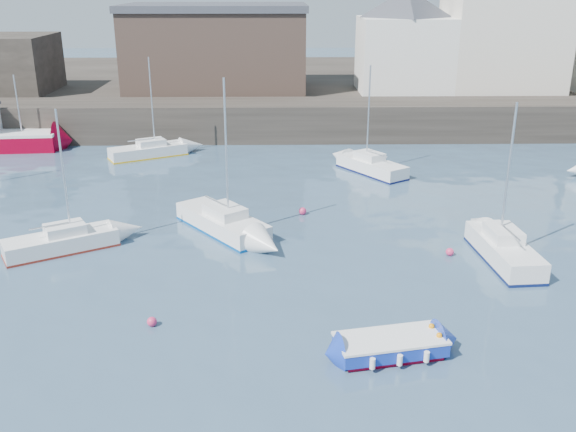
{
  "coord_description": "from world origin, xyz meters",
  "views": [
    {
      "loc": [
        -0.54,
        -17.63,
        12.46
      ],
      "look_at": [
        0.0,
        12.0,
        1.5
      ],
      "focal_mm": 40.0,
      "sensor_mm": 36.0,
      "label": 1
    }
  ],
  "objects_px": {
    "sailboat_f": "(371,166)",
    "blue_dinghy": "(390,345)",
    "sailboat_b": "(223,222)",
    "buoy_mid": "(449,255)",
    "buoy_far": "(303,214)",
    "sailboat_a": "(62,242)",
    "buoy_near": "(152,326)",
    "sailboat_h": "(148,151)",
    "sailboat_c": "(504,249)"
  },
  "relations": [
    {
      "from": "buoy_near",
      "to": "sailboat_f",
      "type": "bearing_deg",
      "value": 61.16
    },
    {
      "from": "sailboat_c",
      "to": "buoy_far",
      "type": "relative_size",
      "value": 17.2
    },
    {
      "from": "sailboat_b",
      "to": "sailboat_h",
      "type": "relative_size",
      "value": 1.11
    },
    {
      "from": "sailboat_a",
      "to": "buoy_far",
      "type": "xyz_separation_m",
      "value": [
        11.94,
        4.95,
        -0.49
      ]
    },
    {
      "from": "blue_dinghy",
      "to": "buoy_mid",
      "type": "height_order",
      "value": "blue_dinghy"
    },
    {
      "from": "sailboat_c",
      "to": "sailboat_h",
      "type": "relative_size",
      "value": 1.02
    },
    {
      "from": "blue_dinghy",
      "to": "buoy_near",
      "type": "bearing_deg",
      "value": 165.76
    },
    {
      "from": "buoy_near",
      "to": "sailboat_h",
      "type": "bearing_deg",
      "value": 100.77
    },
    {
      "from": "sailboat_a",
      "to": "buoy_near",
      "type": "distance_m",
      "value": 9.29
    },
    {
      "from": "buoy_far",
      "to": "sailboat_h",
      "type": "bearing_deg",
      "value": 130.91
    },
    {
      "from": "sailboat_c",
      "to": "sailboat_a",
      "type": "bearing_deg",
      "value": 175.85
    },
    {
      "from": "sailboat_f",
      "to": "blue_dinghy",
      "type": "bearing_deg",
      "value": -96.35
    },
    {
      "from": "blue_dinghy",
      "to": "buoy_mid",
      "type": "distance_m",
      "value": 9.69
    },
    {
      "from": "sailboat_f",
      "to": "buoy_mid",
      "type": "bearing_deg",
      "value": -82.63
    },
    {
      "from": "sailboat_f",
      "to": "sailboat_h",
      "type": "relative_size",
      "value": 0.99
    },
    {
      "from": "buoy_mid",
      "to": "buoy_far",
      "type": "xyz_separation_m",
      "value": [
        -6.84,
        5.85,
        0.0
      ]
    },
    {
      "from": "sailboat_f",
      "to": "buoy_far",
      "type": "height_order",
      "value": "sailboat_f"
    },
    {
      "from": "buoy_mid",
      "to": "buoy_far",
      "type": "distance_m",
      "value": 9.0
    },
    {
      "from": "sailboat_a",
      "to": "blue_dinghy",
      "type": "bearing_deg",
      "value": -33.49
    },
    {
      "from": "sailboat_a",
      "to": "buoy_near",
      "type": "bearing_deg",
      "value": -52.2
    },
    {
      "from": "blue_dinghy",
      "to": "sailboat_f",
      "type": "bearing_deg",
      "value": 83.65
    },
    {
      "from": "blue_dinghy",
      "to": "sailboat_a",
      "type": "xyz_separation_m",
      "value": [
        -14.44,
        9.55,
        0.08
      ]
    },
    {
      "from": "blue_dinghy",
      "to": "buoy_near",
      "type": "relative_size",
      "value": 10.76
    },
    {
      "from": "buoy_near",
      "to": "buoy_mid",
      "type": "distance_m",
      "value": 14.59
    },
    {
      "from": "blue_dinghy",
      "to": "sailboat_h",
      "type": "xyz_separation_m",
      "value": [
        -13.51,
        27.21,
        0.07
      ]
    },
    {
      "from": "sailboat_a",
      "to": "buoy_far",
      "type": "bearing_deg",
      "value": 22.53
    },
    {
      "from": "sailboat_b",
      "to": "sailboat_f",
      "type": "xyz_separation_m",
      "value": [
        9.33,
        10.65,
        -0.02
      ]
    },
    {
      "from": "sailboat_h",
      "to": "sailboat_c",
      "type": "bearing_deg",
      "value": -43.53
    },
    {
      "from": "blue_dinghy",
      "to": "sailboat_b",
      "type": "distance_m",
      "value": 13.85
    },
    {
      "from": "blue_dinghy",
      "to": "sailboat_h",
      "type": "distance_m",
      "value": 30.38
    },
    {
      "from": "sailboat_h",
      "to": "buoy_near",
      "type": "relative_size",
      "value": 19.07
    },
    {
      "from": "sailboat_b",
      "to": "buoy_near",
      "type": "xyz_separation_m",
      "value": [
        -1.95,
        -9.84,
        -0.52
      ]
    },
    {
      "from": "sailboat_h",
      "to": "buoy_mid",
      "type": "distance_m",
      "value": 25.75
    },
    {
      "from": "sailboat_b",
      "to": "sailboat_f",
      "type": "distance_m",
      "value": 14.16
    },
    {
      "from": "blue_dinghy",
      "to": "sailboat_f",
      "type": "distance_m",
      "value": 22.85
    },
    {
      "from": "blue_dinghy",
      "to": "sailboat_a",
      "type": "bearing_deg",
      "value": 146.51
    },
    {
      "from": "sailboat_c",
      "to": "sailboat_b",
      "type": "bearing_deg",
      "value": 163.35
    },
    {
      "from": "sailboat_a",
      "to": "sailboat_b",
      "type": "xyz_separation_m",
      "value": [
        7.64,
        2.5,
        0.04
      ]
    },
    {
      "from": "sailboat_f",
      "to": "buoy_mid",
      "type": "xyz_separation_m",
      "value": [
        1.82,
        -14.05,
        -0.51
      ]
    },
    {
      "from": "sailboat_c",
      "to": "buoy_near",
      "type": "bearing_deg",
      "value": -159.42
    },
    {
      "from": "sailboat_b",
      "to": "buoy_mid",
      "type": "xyz_separation_m",
      "value": [
        11.15,
        -3.4,
        -0.52
      ]
    },
    {
      "from": "sailboat_a",
      "to": "sailboat_c",
      "type": "distance_m",
      "value": 21.19
    },
    {
      "from": "sailboat_a",
      "to": "sailboat_c",
      "type": "relative_size",
      "value": 0.94
    },
    {
      "from": "sailboat_a",
      "to": "buoy_near",
      "type": "relative_size",
      "value": 18.14
    },
    {
      "from": "buoy_far",
      "to": "sailboat_b",
      "type": "bearing_deg",
      "value": -150.36
    },
    {
      "from": "sailboat_a",
      "to": "sailboat_h",
      "type": "height_order",
      "value": "sailboat_h"
    },
    {
      "from": "sailboat_c",
      "to": "sailboat_h",
      "type": "height_order",
      "value": "sailboat_c"
    },
    {
      "from": "buoy_near",
      "to": "buoy_far",
      "type": "height_order",
      "value": "buoy_far"
    },
    {
      "from": "sailboat_a",
      "to": "sailboat_b",
      "type": "distance_m",
      "value": 8.04
    },
    {
      "from": "sailboat_a",
      "to": "buoy_near",
      "type": "xyz_separation_m",
      "value": [
        5.69,
        -7.33,
        -0.49
      ]
    }
  ]
}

